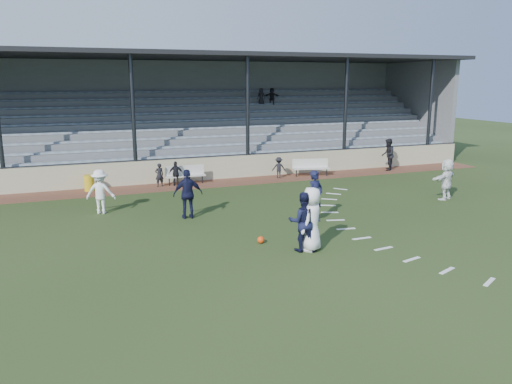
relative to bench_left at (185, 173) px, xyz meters
The scene contains 19 objects.
ground 10.86m from the bench_left, 86.43° to the right, with size 90.00×90.00×0.00m, color #273917.
cinder_track 0.94m from the bench_left, 25.26° to the right, with size 34.00×2.00×0.02m, color brown.
retaining_wall 1.00m from the bench_left, 47.25° to the left, with size 34.00×0.18×1.20m, color #BDB591.
bench_left is the anchor object (origin of this frame).
bench_right 6.94m from the bench_left, ahead, with size 2.04×0.92×0.95m.
trash_bin 4.64m from the bench_left, behind, with size 0.48×0.48×0.76m, color gold.
football 10.09m from the bench_left, 89.03° to the right, with size 0.23×0.23×0.23m, color #F1440E.
player_white_lead 11.34m from the bench_left, 82.90° to the right, with size 0.98×0.64×2.01m, color white.
player_navy_lead 8.95m from the bench_left, 70.45° to the right, with size 0.71×0.46×1.94m, color #121534.
player_navy_mid 11.27m from the bench_left, 84.24° to the right, with size 0.91×0.71×1.87m, color #121534.
player_white_wing 6.19m from the bench_left, 135.37° to the right, with size 1.14×0.65×1.76m, color white.
player_navy_wing 6.43m from the bench_left, 101.91° to the right, with size 1.11×0.46×1.90m, color #121534.
player_white_back 12.44m from the bench_left, 35.92° to the right, with size 1.68×0.54×1.82m, color white.
official 11.94m from the bench_left, ahead, with size 0.90×0.70×1.85m, color black.
sub_left_near 1.35m from the bench_left, behind, with size 0.43×0.28×1.17m, color black.
sub_left_far 0.59m from the bench_left, 153.06° to the right, with size 0.72×0.30×1.23m, color black.
sub_right 5.06m from the bench_left, ahead, with size 0.73×0.42×1.13m, color black.
grandstand 5.72m from the bench_left, 82.88° to the left, with size 34.60×9.00×6.61m.
penalty_arc 11.85m from the bench_left, 66.09° to the right, with size 3.89×14.63×0.01m.
Camera 1 is at (-6.15, -13.66, 5.21)m, focal length 35.00 mm.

